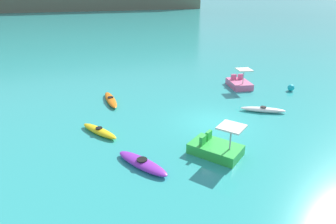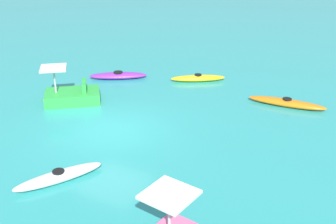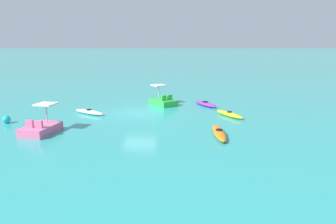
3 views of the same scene
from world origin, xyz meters
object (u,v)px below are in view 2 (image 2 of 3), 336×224
at_px(kayak_purple, 118,76).
at_px(pedal_boat_green, 72,95).
at_px(kayak_white, 59,176).
at_px(kayak_yellow, 198,78).
at_px(kayak_orange, 287,103).

xyz_separation_m(kayak_purple, pedal_boat_green, (3.63, -0.09, 0.17)).
bearing_deg(kayak_white, kayak_yellow, 178.90).
xyz_separation_m(kayak_yellow, kayak_purple, (1.51, -3.86, 0.00)).
relative_size(kayak_white, pedal_boat_green, 0.98).
relative_size(kayak_purple, pedal_boat_green, 1.04).
height_order(kayak_yellow, kayak_purple, same).
bearing_deg(pedal_boat_green, kayak_white, 35.09).
distance_m(kayak_purple, kayak_white, 9.69).
xyz_separation_m(kayak_yellow, kayak_white, (10.47, -0.20, -0.00)).
distance_m(kayak_yellow, kayak_orange, 4.95).
xyz_separation_m(kayak_yellow, kayak_orange, (1.27, 4.78, -0.00)).
xyz_separation_m(kayak_orange, pedal_boat_green, (3.86, -8.73, 0.17)).
bearing_deg(kayak_yellow, pedal_boat_green, -37.61).
bearing_deg(kayak_yellow, kayak_orange, 75.11).
relative_size(kayak_purple, kayak_orange, 0.86).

